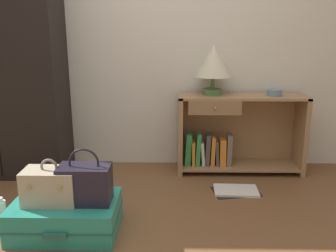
# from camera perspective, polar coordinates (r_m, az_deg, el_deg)

# --- Properties ---
(ground_plane) EXTENTS (9.00, 9.00, 0.00)m
(ground_plane) POSITION_cam_1_polar(r_m,az_deg,el_deg) (2.31, -4.09, -18.44)
(ground_plane) COLOR brown
(back_wall) EXTENTS (6.40, 0.10, 2.60)m
(back_wall) POSITION_cam_1_polar(r_m,az_deg,el_deg) (3.42, -2.29, 15.44)
(back_wall) COLOR silver
(back_wall) RESTS_ON ground_plane
(wardrobe) EXTENTS (1.01, 0.47, 2.03)m
(wardrobe) POSITION_cam_1_polar(r_m,az_deg,el_deg) (3.46, -24.51, 9.40)
(wardrobe) COLOR black
(wardrobe) RESTS_ON ground_plane
(bookshelf) EXTENTS (1.12, 0.34, 0.70)m
(bookshelf) POSITION_cam_1_polar(r_m,az_deg,el_deg) (3.37, 10.16, -1.25)
(bookshelf) COLOR #A37A51
(bookshelf) RESTS_ON ground_plane
(table_lamp) EXTENTS (0.31, 0.31, 0.43)m
(table_lamp) POSITION_cam_1_polar(r_m,az_deg,el_deg) (3.24, 7.07, 9.79)
(table_lamp) COLOR #4C7542
(table_lamp) RESTS_ON bookshelf
(bowl) EXTENTS (0.13, 0.13, 0.05)m
(bowl) POSITION_cam_1_polar(r_m,az_deg,el_deg) (3.34, 16.20, 5.06)
(bowl) COLOR slate
(bowl) RESTS_ON bookshelf
(suitcase_large) EXTENTS (0.67, 0.47, 0.21)m
(suitcase_large) POSITION_cam_1_polar(r_m,az_deg,el_deg) (2.50, -15.51, -13.31)
(suitcase_large) COLOR teal
(suitcase_large) RESTS_ON ground_plane
(train_case) EXTENTS (0.33, 0.20, 0.29)m
(train_case) POSITION_cam_1_polar(r_m,az_deg,el_deg) (2.41, -17.80, -8.88)
(train_case) COLOR #B7A88E
(train_case) RESTS_ON suitcase_large
(handbag) EXTENTS (0.32, 0.18, 0.35)m
(handbag) POSITION_cam_1_polar(r_m,az_deg,el_deg) (2.35, -12.78, -8.73)
(handbag) COLOR #231E2D
(handbag) RESTS_ON suitcase_large
(bottle) EXTENTS (0.07, 0.07, 0.20)m
(bottle) POSITION_cam_1_polar(r_m,az_deg,el_deg) (2.71, -24.52, -12.18)
(bottle) COLOR white
(bottle) RESTS_ON ground_plane
(open_book_on_floor) EXTENTS (0.40, 0.30, 0.02)m
(open_book_on_floor) POSITION_cam_1_polar(r_m,az_deg,el_deg) (3.03, 10.52, -9.87)
(open_book_on_floor) COLOR white
(open_book_on_floor) RESTS_ON ground_plane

